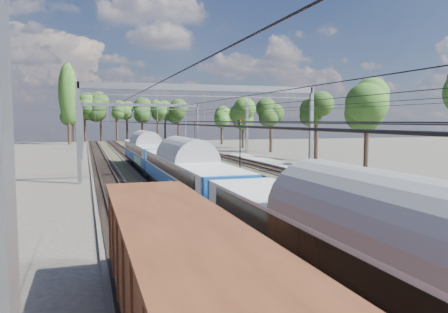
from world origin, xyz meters
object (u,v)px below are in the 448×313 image
object	(u,v)px
emu_train	(187,166)
signal_near	(240,139)
worker	(159,147)
signal_far	(195,131)
freight_boxcar	(180,282)

from	to	relation	value
emu_train	signal_near	world-z (taller)	signal_near
signal_near	worker	bearing A→B (deg)	71.28
emu_train	worker	world-z (taller)	emu_train
signal_near	signal_far	world-z (taller)	signal_near
signal_near	freight_boxcar	bearing A→B (deg)	-135.55
worker	emu_train	bearing A→B (deg)	160.65
signal_near	signal_far	distance (m)	51.91
signal_near	emu_train	bearing A→B (deg)	-144.62
freight_boxcar	worker	world-z (taller)	freight_boxcar
signal_near	signal_far	xyz separation A→B (m)	(7.66, 51.34, -0.24)
freight_boxcar	signal_near	world-z (taller)	signal_near
freight_boxcar	signal_far	size ratio (longest dim) A/B	2.38
freight_boxcar	signal_near	xyz separation A→B (m)	(13.92, 34.69, 1.61)
freight_boxcar	signal_far	distance (m)	88.70
emu_train	signal_far	xyz separation A→B (m)	(17.07, 67.05, 0.81)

